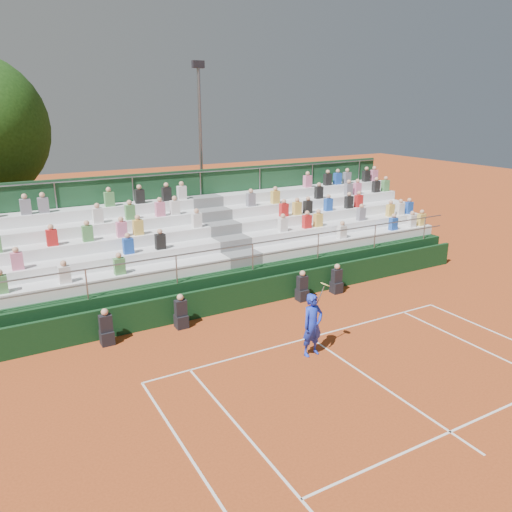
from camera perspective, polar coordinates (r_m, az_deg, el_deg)
ground at (r=16.23m, az=6.18°, el=-9.27°), size 90.00×90.00×0.00m
courtside_wall at (r=18.49m, az=0.46°, el=-4.09°), size 20.00×0.15×1.00m
line_officials at (r=17.66m, az=-1.79°, el=-5.23°), size 9.35×0.40×1.19m
grandstand at (r=21.02m, az=-3.92°, el=0.16°), size 20.00×5.20×4.40m
tennis_player at (r=14.83m, az=6.48°, el=-7.82°), size 0.90×0.51×2.22m
floodlight_mast at (r=26.29m, az=-6.35°, el=12.83°), size 0.60×0.25×9.17m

